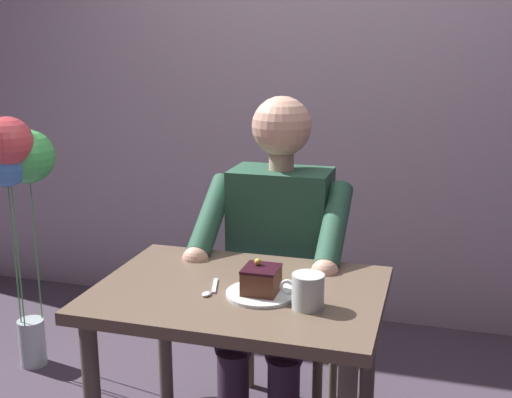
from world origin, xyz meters
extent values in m
cube|color=#A999AB|center=(0.00, -1.60, 1.50)|extent=(6.40, 0.12, 3.00)
cube|color=brown|center=(0.00, 0.00, 0.73)|extent=(0.85, 0.62, 0.04)
cylinder|color=#585045|center=(-0.36, -0.25, 0.37)|extent=(0.05, 0.05, 0.73)
cylinder|color=#585045|center=(0.36, -0.25, 0.37)|extent=(0.05, 0.05, 0.73)
cube|color=#636043|center=(0.00, -0.53, 0.45)|extent=(0.42, 0.42, 0.04)
cube|color=#636043|center=(0.00, -0.72, 0.69)|extent=(0.38, 0.04, 0.45)
cylinder|color=#636043|center=(-0.18, -0.35, 0.22)|extent=(0.04, 0.04, 0.45)
cylinder|color=#636043|center=(0.18, -0.35, 0.22)|extent=(0.04, 0.04, 0.45)
cylinder|color=#636043|center=(-0.18, -0.71, 0.22)|extent=(0.04, 0.04, 0.45)
cylinder|color=#636043|center=(0.18, -0.71, 0.22)|extent=(0.04, 0.04, 0.45)
cube|color=#26513C|center=(0.00, -0.51, 0.74)|extent=(0.36, 0.22, 0.55)
sphere|color=tan|center=(0.00, -0.51, 1.17)|extent=(0.21, 0.21, 0.21)
cylinder|color=tan|center=(0.00, -0.51, 1.04)|extent=(0.09, 0.09, 0.06)
cylinder|color=#26513C|center=(-0.22, -0.37, 0.86)|extent=(0.08, 0.33, 0.26)
sphere|color=tan|center=(-0.22, -0.21, 0.75)|extent=(0.09, 0.09, 0.09)
cylinder|color=#26513C|center=(0.22, -0.37, 0.86)|extent=(0.08, 0.33, 0.26)
sphere|color=tan|center=(0.22, -0.21, 0.75)|extent=(0.09, 0.09, 0.09)
cylinder|color=#36253B|center=(-0.09, -0.39, 0.45)|extent=(0.13, 0.38, 0.14)
cylinder|color=#36253B|center=(0.09, -0.39, 0.45)|extent=(0.13, 0.38, 0.14)
cylinder|color=white|center=(-0.08, 0.03, 0.76)|extent=(0.20, 0.20, 0.01)
cube|color=#572E1E|center=(-0.08, 0.03, 0.80)|extent=(0.10, 0.10, 0.07)
cube|color=black|center=(-0.08, 0.03, 0.83)|extent=(0.10, 0.10, 0.01)
sphere|color=gold|center=(-0.06, 0.02, 0.85)|extent=(0.02, 0.02, 0.02)
cylinder|color=silver|center=(-0.22, 0.08, 0.80)|extent=(0.09, 0.09, 0.10)
torus|color=silver|center=(-0.17, 0.08, 0.81)|extent=(0.05, 0.01, 0.05)
cylinder|color=black|center=(-0.22, 0.08, 0.84)|extent=(0.08, 0.08, 0.01)
cube|color=silver|center=(0.07, 0.01, 0.76)|extent=(0.04, 0.11, 0.01)
ellipsoid|color=silver|center=(0.07, 0.08, 0.76)|extent=(0.03, 0.04, 0.01)
cylinder|color=#B2C1C6|center=(1.20, -0.61, 0.11)|extent=(0.12, 0.12, 0.22)
sphere|color=#E14951|center=(1.19, -0.56, 1.05)|extent=(0.22, 0.22, 0.22)
cylinder|color=#4C9956|center=(1.19, -0.56, 0.58)|extent=(0.01, 0.01, 0.72)
sphere|color=#4889D9|center=(1.23, -0.58, 0.97)|extent=(0.23, 0.23, 0.23)
cylinder|color=#4C9956|center=(1.23, -0.58, 0.54)|extent=(0.01, 0.01, 0.63)
sphere|color=#47C65B|center=(1.16, -0.65, 0.97)|extent=(0.23, 0.23, 0.23)
cylinder|color=#4C9956|center=(1.16, -0.65, 0.54)|extent=(0.01, 0.01, 0.64)
camera|label=1|loc=(-0.55, 1.70, 1.48)|focal=45.10mm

